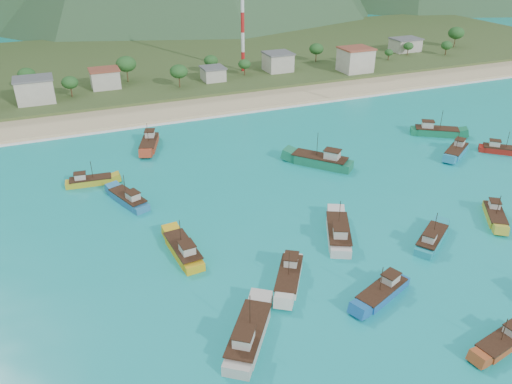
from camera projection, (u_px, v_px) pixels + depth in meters
name	position (u px, v px, depth m)	size (l,w,h in m)	color
ground	(261.00, 266.00, 78.62)	(600.00, 600.00, 0.00)	#0C8A8B
beach	(154.00, 113.00, 143.12)	(400.00, 18.00, 1.20)	beige
land	(121.00, 65.00, 192.92)	(400.00, 110.00, 2.40)	#385123
surf_line	(162.00, 124.00, 135.36)	(400.00, 2.50, 0.08)	white
village	(174.00, 73.00, 164.20)	(219.67, 31.96, 7.81)	beige
vegetation	(111.00, 77.00, 157.66)	(275.30, 25.96, 8.86)	#235623
radio_tower	(242.00, 12.00, 169.58)	(1.20, 1.20, 39.96)	red
boat_0	(503.00, 343.00, 63.28)	(9.32, 4.33, 5.30)	#A04520
boat_1	(435.00, 132.00, 127.63)	(11.91, 9.42, 7.04)	#116C45
boat_2	(338.00, 234.00, 85.19)	(8.54, 12.37, 7.12)	beige
boat_3	(431.00, 240.00, 83.88)	(10.01, 8.19, 5.97)	teal
boat_4	(248.00, 336.00, 63.81)	(10.06, 11.95, 7.19)	#B3ACA1
boat_6	(149.00, 144.00, 120.70)	(6.95, 11.90, 6.75)	#AB391F
boat_7	(129.00, 200.00, 96.13)	(6.63, 10.89, 6.19)	teal
boat_8	(502.00, 150.00, 117.64)	(9.32, 8.59, 5.79)	maroon
boat_10	(321.00, 161.00, 111.15)	(12.04, 12.92, 8.07)	#166F4D
boat_14	(183.00, 251.00, 80.86)	(4.21, 11.29, 6.53)	gold
boat_15	(90.00, 182.00, 103.23)	(9.61, 3.60, 5.55)	gold
boat_21	(382.00, 292.00, 71.81)	(10.45, 6.51, 5.95)	#195BA2
boat_23	(456.00, 151.00, 116.75)	(10.54, 8.42, 6.25)	teal
boat_26	(289.00, 277.00, 74.97)	(8.41, 10.58, 6.26)	beige
boat_27	(495.00, 216.00, 91.01)	(7.68, 9.30, 5.56)	gold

